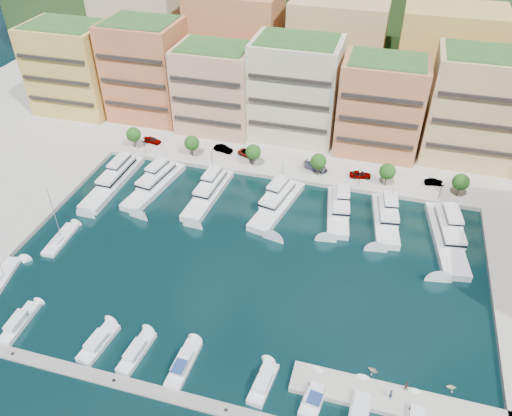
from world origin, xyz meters
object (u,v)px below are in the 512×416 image
object	(u,v)px
lamppost_1	(211,154)
yacht_1	(156,183)
cruiser_8	(360,408)
car_5	(434,182)
yacht_5	(386,217)
person_1	(406,386)
lamppost_0	(144,144)
yacht_0	(115,179)
cruiser_7	(314,397)
person_0	(391,394)
lamppost_3	(359,176)
cruiser_2	(98,343)
yacht_6	(447,234)
cruiser_3	(136,353)
sailboat_1	(60,240)
car_0	(152,140)
yacht_2	(209,191)
sailboat_0	(2,278)
yacht_3	(278,202)
car_2	(248,154)
tree_3	(318,161)
tree_4	(387,171)
cruiser_6	(263,384)
tree_5	(461,182)
car_1	(223,149)
tree_1	(192,143)
tender_1	(373,370)
cruiser_0	(19,323)
tender_3	(451,387)
tree_2	(253,152)
car_4	(360,174)
cruiser_4	(183,364)
yacht_4	(338,209)
tree_0	(134,135)
lamppost_2	(283,165)

from	to	relation	value
lamppost_1	yacht_1	size ratio (longest dim) A/B	0.20
cruiser_8	car_5	world-z (taller)	car_5
yacht_5	person_1	xyz separation A→B (m)	(5.73, -41.03, 0.68)
lamppost_0	yacht_0	world-z (taller)	yacht_0
cruiser_7	person_0	xyz separation A→B (m)	(10.70, 2.56, 1.36)
lamppost_3	cruiser_2	distance (m)	66.32
yacht_6	cruiser_3	bearing A→B (deg)	-138.25
yacht_0	cruiser_8	size ratio (longest dim) A/B	2.67
yacht_5	sailboat_1	bearing A→B (deg)	-158.76
car_0	person_1	size ratio (longest dim) A/B	2.72
lamppost_0	person_0	bearing A→B (deg)	-39.47
yacht_2	person_0	size ratio (longest dim) A/B	10.93
cruiser_7	sailboat_0	size ratio (longest dim) A/B	0.58
yacht_3	car_2	xyz separation A→B (m)	(-11.97, 17.24, 0.55)
yacht_0	cruiser_2	world-z (taller)	yacht_0
tree_3	tree_4	distance (m)	16.00
cruiser_6	tree_3	bearing A→B (deg)	92.07
tree_5	car_1	xyz separation A→B (m)	(-57.21, 4.15, -2.93)
tree_1	tender_1	size ratio (longest dim) A/B	3.25
lamppost_3	car_5	bearing A→B (deg)	17.93
cruiser_0	person_1	xyz separation A→B (m)	(63.47, 4.60, 1.34)
yacht_5	person_0	bearing A→B (deg)	-85.15
yacht_1	tender_3	distance (m)	75.03
yacht_1	tree_2	bearing A→B (deg)	35.14
yacht_2	car_4	world-z (taller)	yacht_2
tree_3	tender_1	world-z (taller)	tree_3
car_5	tree_1	bearing A→B (deg)	82.49
yacht_5	yacht_1	bearing A→B (deg)	-178.38
yacht_3	tender_3	world-z (taller)	yacht_3
tree_3	sailboat_1	world-z (taller)	sailboat_1
lamppost_0	yacht_6	xyz separation A→B (m)	(73.46, -12.63, -2.62)
tree_5	tender_1	distance (m)	53.15
lamppost_3	tender_1	distance (m)	49.51
tender_3	car_5	world-z (taller)	car_5
yacht_0	car_1	size ratio (longest dim) A/B	4.68
yacht_5	tender_3	size ratio (longest dim) A/B	10.77
lamppost_1	car_0	world-z (taller)	lamppost_1
cruiser_2	car_1	world-z (taller)	car_1
yacht_3	cruiser_4	xyz separation A→B (m)	(-4.36, -44.54, -0.64)
yacht_4	tree_2	bearing A→B (deg)	151.57
yacht_1	cruiser_2	xyz separation A→B (m)	(10.13, -44.12, -0.54)
yacht_4	yacht_5	distance (m)	10.11
tree_0	lamppost_3	xyz separation A→B (m)	(58.00, -2.30, -0.92)
sailboat_0	person_1	xyz separation A→B (m)	(73.57, -4.04, 1.58)
tree_2	car_4	distance (m)	26.20
lamppost_1	car_4	xyz separation A→B (m)	(35.99, 3.89, -1.97)
lamppost_2	car_2	bearing A→B (deg)	150.22
yacht_4	cruiser_3	size ratio (longest dim) A/B	2.03
yacht_6	yacht_1	bearing A→B (deg)	179.16
tender_1	person_0	distance (m)	5.46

